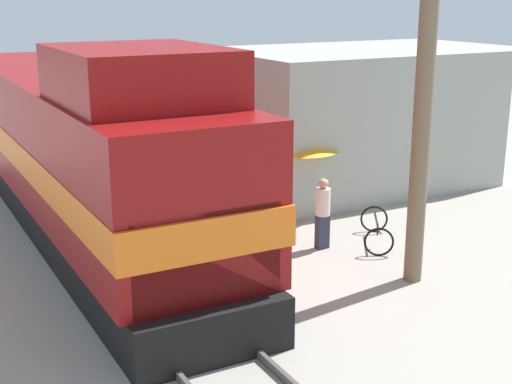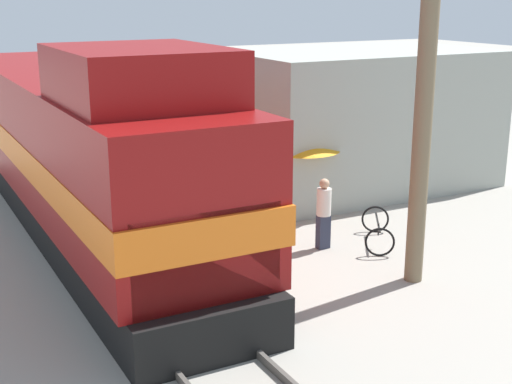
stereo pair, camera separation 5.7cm
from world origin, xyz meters
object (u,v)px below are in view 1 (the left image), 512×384
at_px(locomotive, 82,151).
at_px(utility_pole, 425,82).
at_px(bicycle, 376,230).
at_px(billboard_sign, 284,113).
at_px(person_bystander, 323,211).
at_px(vendor_umbrella, 300,141).

height_order(locomotive, utility_pole, utility_pole).
bearing_deg(utility_pole, bicycle, 71.97).
relative_size(utility_pole, billboard_sign, 2.58).
height_order(locomotive, bicycle, locomotive).
bearing_deg(person_bystander, billboard_sign, 69.47).
xyz_separation_m(locomotive, utility_pole, (5.18, -6.37, 2.09)).
bearing_deg(locomotive, billboard_sign, 10.16).
xyz_separation_m(person_bystander, bicycle, (1.31, -0.36, -0.57)).
height_order(utility_pole, billboard_sign, utility_pole).
bearing_deg(vendor_umbrella, bicycle, -84.49).
xyz_separation_m(utility_pole, bicycle, (0.70, 2.15, -3.81)).
relative_size(utility_pole, bicycle, 4.42).
xyz_separation_m(vendor_umbrella, person_bystander, (-1.02, -2.68, -1.07)).
relative_size(vendor_umbrella, billboard_sign, 0.70).
distance_m(locomotive, vendor_umbrella, 5.71).
distance_m(utility_pole, bicycle, 4.43).
relative_size(person_bystander, bicycle, 0.92).
bearing_deg(billboard_sign, person_bystander, -110.53).
bearing_deg(person_bystander, vendor_umbrella, 69.14).
height_order(utility_pole, person_bystander, utility_pole).
distance_m(locomotive, bicycle, 7.43).
distance_m(locomotive, billboard_sign, 6.54).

